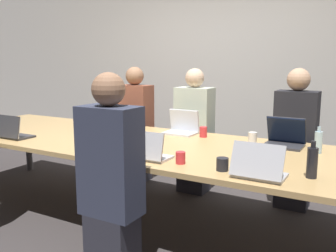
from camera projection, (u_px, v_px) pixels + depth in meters
ground_plane at (136, 214)px, 3.64m from camera, size 24.00×24.00×0.00m
curtain_wall at (217, 66)px, 5.10m from camera, size 12.00×0.06×2.80m
conference_table at (135, 145)px, 3.52m from camera, size 4.59×1.41×0.73m
laptop_far_center at (182, 127)px, 3.84m from camera, size 0.33×0.24×0.24m
person_far_center at (194, 133)px, 4.18m from camera, size 0.40×0.24×1.39m
cup_far_center at (203, 132)px, 3.66m from camera, size 0.07×0.07×0.10m
laptop_near_midright at (146, 151)px, 2.83m from camera, size 0.35×0.22×0.22m
person_near_midright at (111, 181)px, 2.49m from camera, size 0.40×0.24×1.40m
cup_near_midright at (181, 158)px, 2.72m from camera, size 0.07×0.07×0.09m
laptop_far_right at (285, 138)px, 3.27m from camera, size 0.33×0.26×0.26m
person_far_right at (295, 141)px, 3.71m from camera, size 0.40×0.24×1.40m
cup_far_right at (253, 138)px, 3.38m from camera, size 0.08×0.08×0.10m
bottle_far_right at (318, 142)px, 3.02m from camera, size 0.06×0.06×0.22m
laptop_far_midleft at (122, 121)px, 4.20m from camera, size 0.35×0.23×0.24m
person_far_midleft at (135, 126)px, 4.59m from camera, size 0.40×0.24×1.40m
bottle_far_midleft at (92, 119)px, 4.17m from camera, size 0.07×0.07×0.21m
laptop_near_left at (12, 131)px, 3.60m from camera, size 0.33×0.22×0.23m
laptop_near_right at (258, 168)px, 2.38m from camera, size 0.33×0.24×0.23m
cup_near_right at (222, 164)px, 2.54m from camera, size 0.08×0.08×0.09m
bottle_near_right at (312, 162)px, 2.38m from camera, size 0.07×0.07×0.24m
stapler at (95, 135)px, 3.62m from camera, size 0.08×0.16×0.05m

